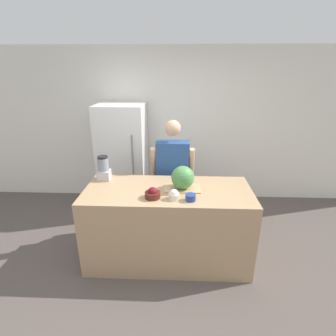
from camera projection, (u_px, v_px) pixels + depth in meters
The scene contains 11 objects.
ground_plane at pixel (166, 280), 2.97m from camera, with size 14.00×14.00×0.00m, color #564C47.
wall_back at pixel (172, 127), 4.52m from camera, with size 8.00×0.06×2.60m.
counter_island at pixel (168, 224), 3.19m from camera, with size 1.94×0.83×0.94m.
refrigerator at pixel (124, 158), 4.32m from camera, with size 0.74×0.77×1.74m.
person at pixel (172, 177), 3.69m from camera, with size 0.59×0.26×1.62m.
cutting_board at pixel (182, 188), 3.04m from camera, with size 0.42×0.25×0.01m.
watermelon at pixel (183, 177), 2.98m from camera, with size 0.27×0.27×0.27m.
bowl_cherries at pixel (153, 194), 2.81m from camera, with size 0.17×0.17×0.12m.
bowl_cream at pixel (174, 195), 2.78m from camera, with size 0.12×0.12×0.11m.
bowl_small_blue at pixel (191, 197), 2.76m from camera, with size 0.11×0.11×0.07m.
blender at pixel (104, 169), 3.25m from camera, with size 0.15×0.15×0.31m.
Camera 1 is at (0.12, -2.32, 2.25)m, focal length 28.00 mm.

